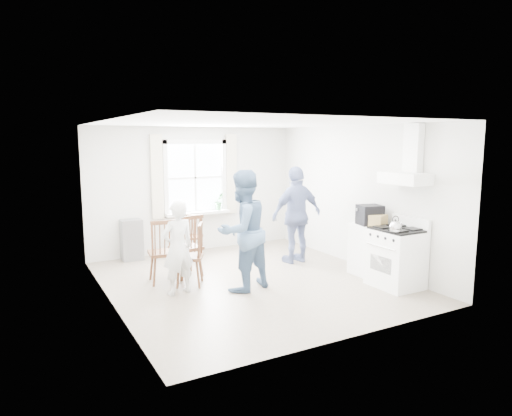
{
  "coord_description": "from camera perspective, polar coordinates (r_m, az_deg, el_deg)",
  "views": [
    {
      "loc": [
        -3.45,
        -6.48,
        2.35
      ],
      "look_at": [
        0.21,
        0.2,
        1.2
      ],
      "focal_mm": 32.0,
      "sensor_mm": 36.0,
      "label": 1
    }
  ],
  "objects": [
    {
      "name": "stereo_stack",
      "position": [
        8.01,
        14.04,
        -0.84
      ],
      "size": [
        0.45,
        0.42,
        0.34
      ],
      "color": "black",
      "rests_on": "low_cabinet"
    },
    {
      "name": "gas_stove",
      "position": [
        7.65,
        17.12,
        -5.89
      ],
      "size": [
        0.68,
        0.76,
        1.12
      ],
      "color": "white",
      "rests_on": "ground"
    },
    {
      "name": "windsor_chair_c",
      "position": [
        7.42,
        -7.51,
        -4.91
      ],
      "size": [
        0.57,
        0.58,
        1.02
      ],
      "color": "#4C2A18",
      "rests_on": "ground"
    },
    {
      "name": "shelf_unit",
      "position": [
        9.25,
        -15.28,
        -3.86
      ],
      "size": [
        0.4,
        0.3,
        0.8
      ],
      "primitive_type": "cube",
      "color": "slate",
      "rests_on": "ground"
    },
    {
      "name": "windsor_chair_a",
      "position": [
        7.82,
        -8.31,
        -3.87
      ],
      "size": [
        0.54,
        0.53,
        1.1
      ],
      "color": "#4C2A18",
      "rests_on": "ground"
    },
    {
      "name": "person_left",
      "position": [
        7.02,
        -9.76,
        -4.94
      ],
      "size": [
        0.61,
        0.61,
        1.43
      ],
      "primitive_type": "imported",
      "rotation": [
        0.0,
        0.0,
        3.33
      ],
      "color": "silver",
      "rests_on": "ground"
    },
    {
      "name": "windsor_chair_d",
      "position": [
        9.14,
        -8.44,
        -2.83
      ],
      "size": [
        0.53,
        0.53,
        0.9
      ],
      "color": "#4C2A18",
      "rests_on": "ground"
    },
    {
      "name": "person_mid",
      "position": [
        7.06,
        -1.7,
        -2.87
      ],
      "size": [
        1.14,
        1.14,
        1.89
      ],
      "primitive_type": "imported",
      "rotation": [
        0.0,
        0.0,
        3.42
      ],
      "color": "#496588",
      "rests_on": "ground"
    },
    {
      "name": "windsor_chair_b",
      "position": [
        7.54,
        -11.41,
        -4.5
      ],
      "size": [
        0.51,
        0.5,
        1.08
      ],
      "color": "#4C2A18",
      "rests_on": "ground"
    },
    {
      "name": "potted_plant",
      "position": [
        9.76,
        -4.63,
        0.84
      ],
      "size": [
        0.21,
        0.21,
        0.37
      ],
      "primitive_type": "imported",
      "rotation": [
        0.0,
        0.0,
        0.06
      ],
      "color": "#35773E",
      "rests_on": "window_assembly"
    },
    {
      "name": "room_shell",
      "position": [
        7.41,
        -0.66,
        0.48
      ],
      "size": [
        4.62,
        5.12,
        2.64
      ],
      "color": "gray",
      "rests_on": "ground"
    },
    {
      "name": "window_assembly",
      "position": [
        9.61,
        -7.55,
        3.24
      ],
      "size": [
        1.88,
        0.24,
        1.7
      ],
      "color": "white",
      "rests_on": "room_shell"
    },
    {
      "name": "low_cabinet",
      "position": [
        8.19,
        13.94,
        -5.05
      ],
      "size": [
        0.5,
        0.55,
        0.9
      ],
      "primitive_type": "cube",
      "color": "white",
      "rests_on": "ground"
    },
    {
      "name": "cardboard_box",
      "position": [
        7.9,
        15.02,
        -1.53
      ],
      "size": [
        0.37,
        0.32,
        0.2
      ],
      "primitive_type": "cube",
      "rotation": [
        0.0,
        0.0,
        0.39
      ],
      "color": "olive",
      "rests_on": "low_cabinet"
    },
    {
      "name": "kettle",
      "position": [
        7.21,
        17.01,
        -2.25
      ],
      "size": [
        0.18,
        0.18,
        0.25
      ],
      "color": "silver",
      "rests_on": "gas_stove"
    },
    {
      "name": "person_right",
      "position": [
        8.7,
        5.12,
        -0.86
      ],
      "size": [
        1.13,
        1.13,
        1.85
      ],
      "primitive_type": "imported",
      "rotation": [
        0.0,
        0.0,
        3.19
      ],
      "color": "navy",
      "rests_on": "ground"
    },
    {
      "name": "range_hood",
      "position": [
        7.55,
        18.45,
        4.77
      ],
      "size": [
        0.45,
        0.76,
        0.94
      ],
      "color": "white",
      "rests_on": "room_shell"
    }
  ]
}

